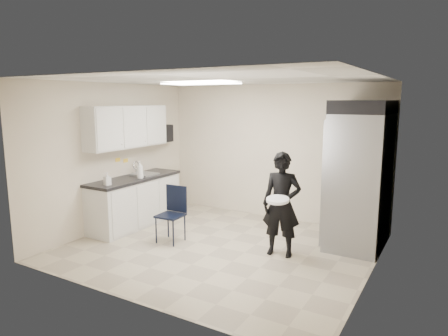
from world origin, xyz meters
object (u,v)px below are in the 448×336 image
Objects in this scene: folding_chair at (170,216)px; commercial_fridge at (360,180)px; lower_counter at (135,202)px; man_tuxedo at (282,204)px.

commercial_fridge is at bearing 26.04° from folding_chair.
lower_counter is 0.90× the size of commercial_fridge.
man_tuxedo is (-0.89, -1.07, -0.27)m from commercial_fridge.
lower_counter is 2.91m from man_tuxedo.
man_tuxedo is (1.77, 0.39, 0.34)m from folding_chair.
man_tuxedo reaches higher than lower_counter.
folding_chair is 1.85m from man_tuxedo.
man_tuxedo is at bearing 9.72° from folding_chair.
commercial_fridge is 2.37× the size of folding_chair.
lower_counter is 1.18m from folding_chair.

